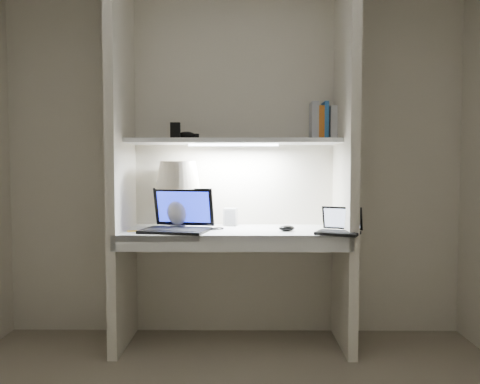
{
  "coord_description": "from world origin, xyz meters",
  "views": [
    {
      "loc": [
        0.07,
        -1.82,
        1.18
      ],
      "look_at": [
        0.05,
        1.05,
        1.03
      ],
      "focal_mm": 35.0,
      "sensor_mm": 36.0,
      "label": 1
    }
  ],
  "objects_px": {
    "speaker": "(230,217)",
    "book_row": "(327,122)",
    "laptop_netbook": "(339,227)",
    "laptop_main": "(178,221)",
    "table_lamp": "(178,183)"
  },
  "relations": [
    {
      "from": "speaker",
      "to": "book_row",
      "type": "height_order",
      "value": "book_row"
    },
    {
      "from": "laptop_netbook",
      "to": "laptop_main",
      "type": "bearing_deg",
      "value": -162.45
    },
    {
      "from": "laptop_netbook",
      "to": "book_row",
      "type": "distance_m",
      "value": 0.79
    },
    {
      "from": "table_lamp",
      "to": "book_row",
      "type": "bearing_deg",
      "value": 6.28
    },
    {
      "from": "table_lamp",
      "to": "book_row",
      "type": "height_order",
      "value": "book_row"
    },
    {
      "from": "laptop_main",
      "to": "speaker",
      "type": "xyz_separation_m",
      "value": [
        0.33,
        0.24,
        0.0
      ]
    },
    {
      "from": "laptop_netbook",
      "to": "book_row",
      "type": "xyz_separation_m",
      "value": [
        -0.01,
        0.4,
        0.68
      ]
    },
    {
      "from": "table_lamp",
      "to": "book_row",
      "type": "relative_size",
      "value": 1.73
    },
    {
      "from": "laptop_main",
      "to": "laptop_netbook",
      "type": "xyz_separation_m",
      "value": [
        1.01,
        -0.14,
        -0.02
      ]
    },
    {
      "from": "laptop_netbook",
      "to": "book_row",
      "type": "bearing_deg",
      "value": 116.53
    },
    {
      "from": "table_lamp",
      "to": "laptop_netbook",
      "type": "xyz_separation_m",
      "value": [
        1.03,
        -0.29,
        -0.26
      ]
    },
    {
      "from": "laptop_netbook",
      "to": "book_row",
      "type": "relative_size",
      "value": 1.23
    },
    {
      "from": "table_lamp",
      "to": "laptop_netbook",
      "type": "distance_m",
      "value": 1.1
    },
    {
      "from": "laptop_main",
      "to": "speaker",
      "type": "relative_size",
      "value": 3.73
    },
    {
      "from": "table_lamp",
      "to": "laptop_main",
      "type": "xyz_separation_m",
      "value": [
        0.02,
        -0.15,
        -0.24
      ]
    }
  ]
}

